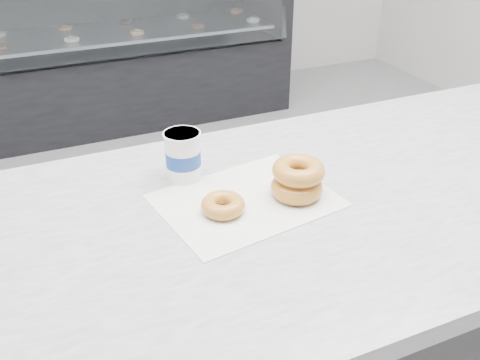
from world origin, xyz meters
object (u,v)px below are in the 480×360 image
at_px(display_case, 102,47).
at_px(coffee_cup, 183,155).
at_px(counter, 320,346).
at_px(donut_stack, 297,179).
at_px(donut_single, 223,205).

xyz_separation_m(display_case, coffee_cup, (-0.27, -2.54, 0.46)).
bearing_deg(counter, donut_stack, 165.08).
distance_m(display_case, donut_single, 2.74).
distance_m(donut_single, coffee_cup, 0.17).
bearing_deg(counter, donut_single, 174.28).
xyz_separation_m(counter, coffee_cup, (-0.27, 0.19, 0.50)).
bearing_deg(coffee_cup, donut_single, -71.24).
bearing_deg(donut_stack, coffee_cup, 138.69).
bearing_deg(display_case, donut_single, -95.12).
bearing_deg(display_case, donut_stack, -91.71).
distance_m(display_case, coffee_cup, 2.59).
distance_m(counter, display_case, 2.72).
relative_size(donut_single, donut_stack, 0.75).
bearing_deg(coffee_cup, display_case, 93.83).
bearing_deg(donut_stack, counter, -14.92).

